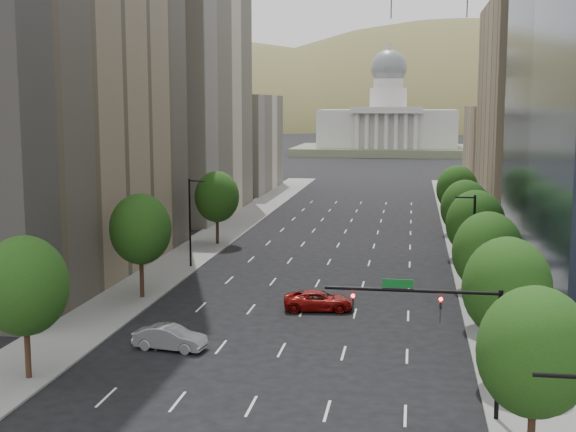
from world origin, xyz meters
The scene contains 22 objects.
sidewalk_left centered at (-15.50, 60.00, 0.07)m, with size 6.00×200.00×0.15m, color slate.
sidewalk_right centered at (15.50, 60.00, 0.07)m, with size 6.00×200.00×0.15m, color slate.
midrise_cream_left centered at (-25.00, 103.00, 17.50)m, with size 14.00×30.00×35.00m, color beige.
filler_left centered at (-25.00, 136.00, 9.00)m, with size 14.00×26.00×18.00m, color beige.
parking_tan_right centered at (25.00, 100.00, 15.00)m, with size 14.00×30.00×30.00m, color #8C7759.
filler_right centered at (25.00, 133.00, 8.00)m, with size 14.00×26.00×16.00m, color #8C7759.
tree_right_0 centered at (14.00, 25.00, 5.39)m, with size 5.20×5.20×8.39m.
tree_right_1 centered at (14.00, 36.00, 5.75)m, with size 5.20×5.20×8.75m.
tree_right_2 centered at (14.00, 48.00, 5.60)m, with size 5.20×5.20×8.61m.
tree_right_3 centered at (14.00, 60.00, 5.89)m, with size 5.20×5.20×8.89m.
tree_right_4 centered at (14.00, 74.00, 5.46)m, with size 5.20×5.20×8.46m.
tree_right_5 centered at (14.00, 90.00, 5.75)m, with size 5.20×5.20×8.75m.
tree_left_0 centered at (-14.00, 32.00, 5.75)m, with size 5.20×5.20×8.75m.
tree_left_1 centered at (-14.00, 52.00, 5.96)m, with size 5.20×5.20×8.97m.
tree_left_2 centered at (-14.00, 78.00, 5.68)m, with size 5.20×5.20×8.68m.
streetlight_rn centered at (13.44, 55.00, 4.84)m, with size 1.70×0.20×9.00m.
streetlight_ln centered at (-13.44, 65.00, 4.84)m, with size 1.70×0.20×9.00m.
traffic_signal centered at (10.53, 30.00, 5.17)m, with size 9.12×0.40×7.38m.
capitol centered at (0.00, 249.71, 8.58)m, with size 60.00×40.00×35.20m.
foothills centered at (34.67, 599.39, -37.78)m, with size 720.00×413.00×263.00m.
car_silver centered at (-7.41, 38.97, 0.82)m, with size 1.73×4.96×1.64m, color gray.
car_red_far centered at (1.26, 50.63, 0.78)m, with size 2.60×5.63×1.57m, color maroon.
Camera 1 is at (8.43, -10.04, 16.35)m, focal length 48.91 mm.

